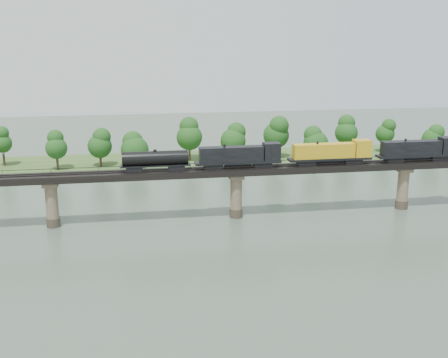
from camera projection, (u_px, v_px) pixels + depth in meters
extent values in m
plane|color=#3B4B3D|center=(267.00, 271.00, 98.57)|extent=(400.00, 400.00, 0.00)
cube|color=#345220|center=(205.00, 160.00, 179.50)|extent=(300.00, 24.00, 1.60)
cylinder|color=#473A2D|center=(53.00, 222.00, 120.69)|extent=(3.00, 3.00, 2.00)
cylinder|color=#7F6B53|center=(52.00, 202.00, 119.55)|extent=(2.60, 2.60, 9.00)
cube|color=#7F6B53|center=(50.00, 184.00, 118.53)|extent=(3.20, 3.20, 1.00)
cylinder|color=#473A2D|center=(236.00, 213.00, 126.95)|extent=(3.00, 3.00, 2.00)
cylinder|color=#7F6B53|center=(236.00, 194.00, 125.81)|extent=(2.60, 2.60, 9.00)
cube|color=#7F6B53|center=(236.00, 176.00, 124.79)|extent=(3.20, 3.20, 1.00)
cylinder|color=#473A2D|center=(401.00, 204.00, 133.21)|extent=(3.00, 3.00, 2.00)
cylinder|color=#7F6B53|center=(403.00, 186.00, 132.07)|extent=(2.60, 2.60, 9.00)
cube|color=#7F6B53|center=(404.00, 169.00, 131.05)|extent=(3.20, 3.20, 1.00)
cube|color=black|center=(236.00, 171.00, 124.48)|extent=(220.00, 5.00, 1.50)
cube|color=black|center=(237.00, 168.00, 123.55)|extent=(220.00, 0.12, 0.16)
cube|color=black|center=(236.00, 166.00, 124.98)|extent=(220.00, 0.12, 0.16)
cube|color=black|center=(238.00, 167.00, 121.82)|extent=(220.00, 0.10, 0.10)
cube|color=black|center=(234.00, 162.00, 126.40)|extent=(220.00, 0.10, 0.10)
cube|color=black|center=(238.00, 169.00, 121.91)|extent=(0.08, 0.08, 0.70)
cube|color=black|center=(234.00, 164.00, 126.49)|extent=(0.08, 0.08, 0.70)
cylinder|color=#382619|center=(4.00, 160.00, 168.51)|extent=(0.70, 0.70, 3.71)
sphere|color=#144012|center=(2.00, 143.00, 167.25)|extent=(5.67, 5.67, 5.67)
sphere|color=#144012|center=(1.00, 133.00, 166.46)|extent=(4.25, 4.25, 4.25)
cylinder|color=#382619|center=(58.00, 164.00, 163.60)|extent=(0.70, 0.70, 3.51)
sphere|color=#144012|center=(56.00, 148.00, 162.41)|extent=(6.31, 6.31, 6.31)
sphere|color=#144012|center=(56.00, 138.00, 161.67)|extent=(4.73, 4.73, 4.73)
cylinder|color=#382619|center=(101.00, 161.00, 167.94)|extent=(0.70, 0.70, 3.34)
sphere|color=#144012|center=(100.00, 146.00, 166.81)|extent=(7.18, 7.18, 7.18)
sphere|color=#144012|center=(99.00, 137.00, 166.10)|extent=(5.39, 5.39, 5.39)
cylinder|color=#382619|center=(135.00, 162.00, 167.04)|extent=(0.70, 0.70, 2.83)
sphere|color=#144012|center=(135.00, 150.00, 166.08)|extent=(8.26, 8.26, 8.26)
sphere|color=#144012|center=(134.00, 142.00, 165.49)|extent=(6.19, 6.19, 6.19)
cylinder|color=#382619|center=(190.00, 154.00, 175.78)|extent=(0.70, 0.70, 3.96)
sphere|color=#144012|center=(189.00, 137.00, 174.44)|extent=(8.07, 8.07, 8.07)
sphere|color=#144012|center=(189.00, 127.00, 173.60)|extent=(6.05, 6.05, 6.05)
cylinder|color=#382619|center=(233.00, 155.00, 176.53)|extent=(0.70, 0.70, 3.27)
sphere|color=#144012|center=(233.00, 141.00, 175.43)|extent=(8.03, 8.03, 8.03)
sphere|color=#144012|center=(233.00, 132.00, 174.74)|extent=(6.02, 6.02, 6.02)
cylinder|color=#382619|center=(276.00, 151.00, 179.78)|extent=(0.70, 0.70, 3.92)
sphere|color=#144012|center=(276.00, 135.00, 178.45)|extent=(8.29, 8.29, 8.29)
sphere|color=#144012|center=(276.00, 125.00, 177.62)|extent=(6.21, 6.21, 6.21)
cylinder|color=#382619|center=(315.00, 156.00, 174.96)|extent=(0.70, 0.70, 3.02)
sphere|color=#144012|center=(316.00, 143.00, 173.94)|extent=(7.74, 7.74, 7.74)
sphere|color=#144012|center=(316.00, 135.00, 173.30)|extent=(5.80, 5.80, 5.80)
cylinder|color=#382619|center=(345.00, 148.00, 185.21)|extent=(0.70, 0.70, 3.80)
sphere|color=#144012|center=(346.00, 133.00, 183.93)|extent=(7.47, 7.47, 7.47)
sphere|color=#144012|center=(347.00, 123.00, 183.12)|extent=(5.60, 5.60, 5.60)
cylinder|color=#382619|center=(384.00, 147.00, 187.62)|extent=(0.70, 0.70, 3.38)
sphere|color=#144012|center=(385.00, 134.00, 186.48)|extent=(6.23, 6.23, 6.23)
sphere|color=#144012|center=(386.00, 125.00, 185.76)|extent=(4.67, 4.67, 4.67)
cylinder|color=#382619|center=(431.00, 150.00, 184.27)|extent=(0.70, 0.70, 2.77)
sphere|color=#144012|center=(432.00, 139.00, 183.33)|extent=(7.04, 7.04, 7.04)
sphere|color=#144012|center=(433.00, 132.00, 182.74)|extent=(5.28, 5.28, 5.28)
cube|color=black|center=(438.00, 158.00, 131.71)|extent=(4.04, 2.42, 1.11)
cube|color=black|center=(394.00, 159.00, 129.97)|extent=(4.04, 2.42, 1.11)
cube|color=black|center=(416.00, 155.00, 130.66)|extent=(19.17, 3.03, 0.50)
cube|color=black|center=(411.00, 148.00, 129.95)|extent=(14.13, 2.72, 3.23)
cube|color=black|center=(447.00, 145.00, 131.29)|extent=(3.63, 3.03, 3.83)
cylinder|color=black|center=(416.00, 158.00, 130.80)|extent=(6.06, 1.41, 1.41)
cube|color=black|center=(353.00, 161.00, 128.39)|extent=(4.04, 2.42, 1.11)
cube|color=black|center=(306.00, 163.00, 126.65)|extent=(4.04, 2.42, 1.11)
cube|color=black|center=(330.00, 159.00, 127.34)|extent=(19.17, 3.03, 0.50)
cube|color=gold|center=(324.00, 151.00, 126.63)|extent=(14.13, 2.72, 3.23)
cube|color=gold|center=(362.00, 148.00, 127.97)|extent=(3.63, 3.03, 3.83)
cylinder|color=black|center=(329.00, 161.00, 127.48)|extent=(6.06, 1.41, 1.41)
cube|color=black|center=(262.00, 164.00, 125.07)|extent=(4.04, 2.42, 1.11)
cube|color=black|center=(213.00, 166.00, 123.33)|extent=(4.04, 2.42, 1.11)
cube|color=black|center=(238.00, 162.00, 124.02)|extent=(19.17, 3.03, 0.50)
cube|color=black|center=(231.00, 154.00, 123.31)|extent=(14.13, 2.72, 3.23)
cube|color=black|center=(271.00, 151.00, 124.66)|extent=(3.63, 3.03, 3.83)
cylinder|color=black|center=(238.00, 164.00, 124.16)|extent=(6.06, 1.41, 1.41)
cube|color=black|center=(176.00, 167.00, 122.07)|extent=(3.53, 2.22, 1.11)
cube|color=black|center=(134.00, 169.00, 120.65)|extent=(3.53, 2.22, 1.11)
cube|color=black|center=(155.00, 165.00, 121.19)|extent=(15.14, 2.42, 0.30)
cylinder|color=black|center=(155.00, 158.00, 120.78)|extent=(14.13, 3.03, 3.03)
cylinder|color=black|center=(155.00, 151.00, 120.37)|extent=(0.71, 0.71, 0.50)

